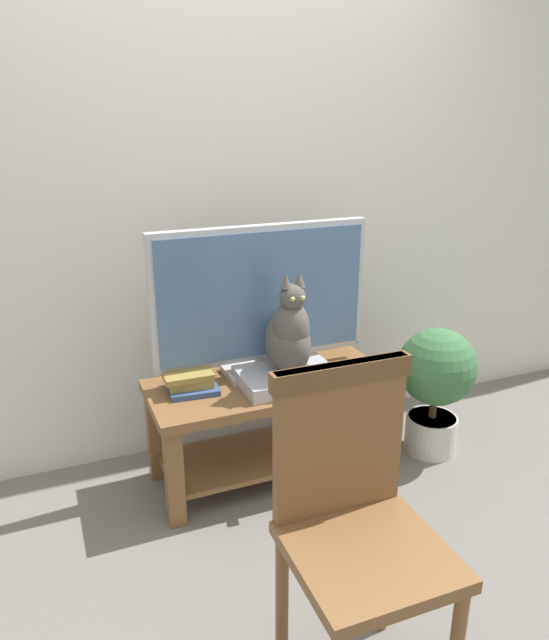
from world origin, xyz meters
The scene contains 9 objects.
ground_plane centered at (0.00, 0.00, 0.00)m, with size 12.00×12.00×0.00m, color slate.
back_wall centered at (0.00, 0.96, 1.40)m, with size 7.00×0.12×2.80m, color silver.
tv_stand centered at (0.06, 0.47, 0.33)m, with size 1.10×0.47×0.49m.
tv centered at (0.06, 0.57, 0.85)m, with size 1.00×0.20×0.69m.
media_box centered at (0.12, 0.42, 0.52)m, with size 0.43×0.30×0.06m.
cat centered at (0.12, 0.40, 0.72)m, with size 0.19×0.36×0.46m.
wooden_chair centered at (-0.11, -0.59, 0.58)m, with size 0.43×0.43×0.99m.
book_stack centered at (-0.29, 0.52, 0.53)m, with size 0.24×0.21×0.09m.
potted_plant centered at (0.90, 0.36, 0.39)m, with size 0.38×0.38×0.65m.
Camera 1 is at (-0.85, -1.80, 1.64)m, focal length 33.60 mm.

